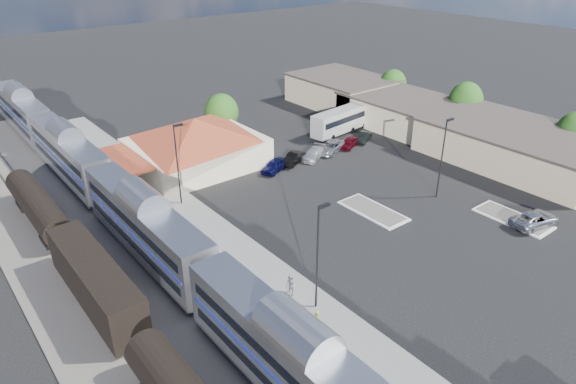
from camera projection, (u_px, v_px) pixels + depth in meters
ground at (360, 231)px, 50.25m from camera, size 280.00×280.00×0.00m
railbed at (121, 271)px, 44.17m from camera, size 16.00×100.00×0.12m
platform at (223, 246)px, 47.75m from camera, size 5.50×92.00×0.18m
passenger_train at (146, 228)px, 45.17m from camera, size 3.00×104.00×5.55m
freight_cars at (96, 283)px, 39.58m from camera, size 2.80×46.00×4.00m
station_depot at (195, 143)px, 63.13m from camera, size 18.35×12.24×6.20m
buildings_east at (426, 117)px, 74.79m from camera, size 14.40×51.40×4.80m
traffic_island_south at (373, 211)px, 53.83m from camera, size 3.30×7.50×0.21m
traffic_island_north at (513, 218)px, 52.37m from camera, size 3.30×7.50×0.21m
lamp_plat_s at (318, 250)px, 37.60m from camera, size 1.08×0.25×9.00m
lamp_plat_n at (178, 158)px, 53.02m from camera, size 1.08×0.25×9.00m
lamp_lot at (443, 152)px, 54.58m from camera, size 1.08×0.25×9.00m
tree_east_a at (575, 131)px, 64.58m from camera, size 4.56×4.56×6.42m
tree_east_b at (466, 100)px, 75.65m from camera, size 4.94×4.94×6.96m
tree_east_c at (393, 84)px, 85.66m from camera, size 4.41×4.41×6.21m
tree_depot at (222, 112)px, 71.14m from camera, size 4.71×4.71×6.63m
suv at (535, 219)px, 50.90m from camera, size 5.78×3.50×1.50m
coach_bus at (342, 119)px, 74.49m from camera, size 11.36×3.78×3.58m
person_a at (317, 322)px, 36.80m from camera, size 0.70×0.83×1.92m
person_b at (291, 286)px, 40.65m from camera, size 0.76×0.95×1.86m
parked_car_a at (274, 166)px, 62.79m from camera, size 4.64×3.29×1.47m
parked_car_b at (293, 159)px, 64.79m from camera, size 4.48×2.99×1.40m
parked_car_c at (314, 154)px, 66.37m from camera, size 5.10×3.76×1.37m
parked_car_d at (330, 147)px, 68.34m from camera, size 5.67×4.11×1.43m
parked_car_e at (349, 143)px, 69.93m from camera, size 4.27×2.99×1.35m
parked_car_f at (364, 137)px, 71.93m from camera, size 4.09×2.97×1.28m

